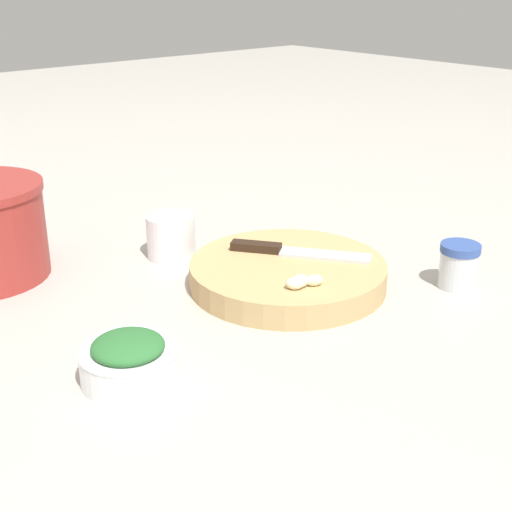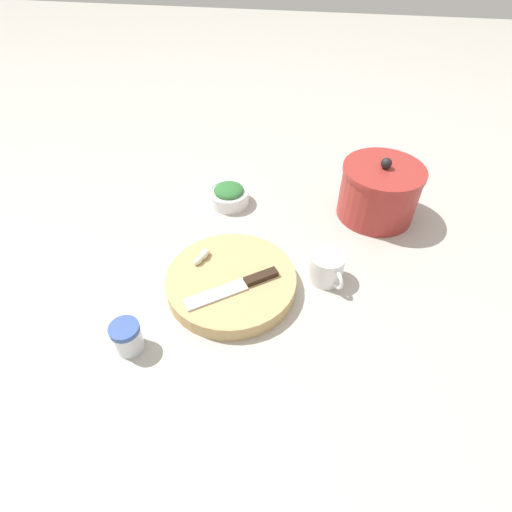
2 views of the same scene
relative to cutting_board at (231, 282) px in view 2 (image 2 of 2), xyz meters
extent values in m
plane|color=#B2ADA3|center=(-0.05, 0.04, -0.02)|extent=(5.00, 5.00, 0.00)
cylinder|color=tan|center=(0.00, 0.00, 0.00)|extent=(0.30, 0.30, 0.04)
cube|color=black|center=(0.00, 0.07, 0.03)|extent=(0.06, 0.08, 0.01)
cube|color=silver|center=(0.06, -0.02, 0.02)|extent=(0.11, 0.13, 0.01)
ellipsoid|color=beige|center=(-0.05, -0.07, 0.03)|extent=(0.03, 0.03, 0.02)
ellipsoid|color=#E1ECC4|center=(-0.03, -0.08, 0.03)|extent=(0.03, 0.03, 0.02)
ellipsoid|color=#F0E9C7|center=(-0.06, -0.07, 0.03)|extent=(0.03, 0.03, 0.02)
cylinder|color=white|center=(-0.32, -0.07, 0.00)|extent=(0.11, 0.11, 0.04)
torus|color=white|center=(-0.32, -0.07, 0.02)|extent=(0.12, 0.12, 0.01)
ellipsoid|color=#2D6B33|center=(-0.32, -0.07, 0.03)|extent=(0.09, 0.09, 0.03)
cylinder|color=silver|center=(0.19, -0.17, 0.01)|extent=(0.06, 0.06, 0.06)
cylinder|color=#334F99|center=(0.19, -0.17, 0.04)|extent=(0.06, 0.06, 0.01)
cylinder|color=white|center=(-0.07, 0.21, 0.02)|extent=(0.08, 0.08, 0.07)
torus|color=white|center=(-0.03, 0.23, 0.02)|extent=(0.05, 0.03, 0.05)
cylinder|color=#9E2D28|center=(-0.33, 0.34, 0.05)|extent=(0.21, 0.21, 0.14)
cylinder|color=#9E2D28|center=(-0.33, 0.34, 0.12)|extent=(0.21, 0.21, 0.01)
sphere|color=black|center=(-0.33, 0.34, 0.14)|extent=(0.03, 0.03, 0.03)
camera|label=1|loc=(-0.68, -0.71, 0.43)|focal=50.00mm
camera|label=2|loc=(0.60, 0.15, 0.68)|focal=28.00mm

